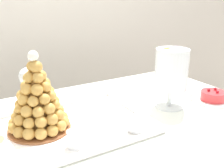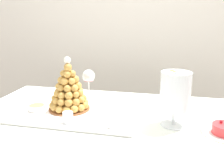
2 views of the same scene
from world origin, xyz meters
name	(u,v)px [view 2 (image 2 of 2)]	position (x,y,z in m)	size (l,w,h in m)	color
backdrop_wall	(137,18)	(0.00, 1.13, 1.25)	(4.80, 0.10, 2.50)	silver
buffet_table	(105,140)	(0.00, 0.00, 0.66)	(1.44, 0.99, 0.77)	brown
serving_tray	(78,113)	(-0.16, 0.06, 0.78)	(0.65, 0.42, 0.02)	white
croquembouche	(69,90)	(-0.22, 0.09, 0.89)	(0.22, 0.22, 0.29)	brown
dessert_cup_left	(22,114)	(-0.40, -0.08, 0.80)	(0.06, 0.06, 0.05)	silver
dessert_cup_mid_left	(68,118)	(-0.16, -0.08, 0.80)	(0.05, 0.05, 0.05)	silver
dessert_cup_centre	(115,123)	(0.07, -0.09, 0.80)	(0.05, 0.05, 0.05)	silver
creme_brulee_ramekin	(37,107)	(-0.39, 0.05, 0.79)	(0.09, 0.09, 0.03)	white
macaron_goblet	(175,91)	(0.33, 0.02, 0.94)	(0.14, 0.14, 0.28)	white
wine_glass	(89,77)	(-0.19, 0.34, 0.90)	(0.08, 0.08, 0.18)	silver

